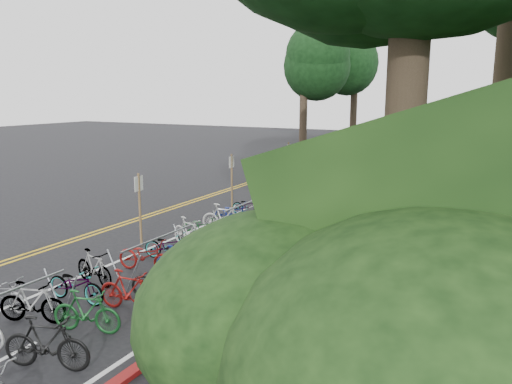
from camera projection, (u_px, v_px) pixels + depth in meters
road_markings at (222, 214)px, 21.28m from camera, size 7.47×80.00×0.01m
red_curb at (351, 217)px, 20.59m from camera, size 0.25×28.00×0.10m
bike_racks_rest at (300, 188)px, 22.54m from camera, size 1.14×23.00×1.17m
signposts_rest at (263, 169)px, 24.40m from camera, size 0.08×18.40×2.50m
bike_front at (3, 293)px, 11.89m from camera, size 0.57×1.57×0.82m
bike_valet at (164, 258)px, 14.24m from camera, size 3.29×15.26×1.09m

